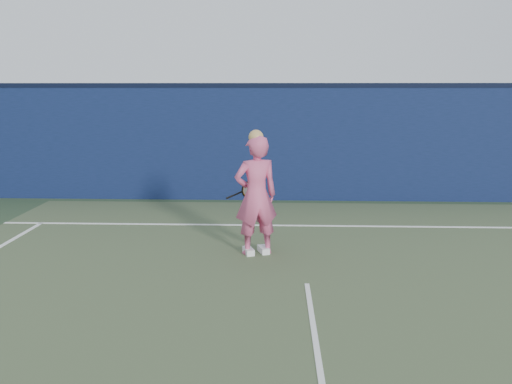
{
  "coord_description": "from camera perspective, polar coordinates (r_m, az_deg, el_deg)",
  "views": [
    {
      "loc": [
        -0.4,
        -5.66,
        2.51
      ],
      "look_at": [
        -0.71,
        2.3,
        0.96
      ],
      "focal_mm": 38.0,
      "sensor_mm": 36.0,
      "label": 1
    }
  ],
  "objects": [
    {
      "name": "court_lines",
      "position": [
        5.9,
        6.1,
        -14.12
      ],
      "size": [
        11.0,
        12.04,
        0.01
      ],
      "color": "white",
      "rests_on": "court_surface"
    },
    {
      "name": "ground",
      "position": [
        6.21,
        5.89,
        -12.93
      ],
      "size": [
        80.0,
        80.0,
        0.0
      ],
      "primitive_type": "plane",
      "color": "#2B3F27",
      "rests_on": "ground"
    },
    {
      "name": "backstop_wall",
      "position": [
        12.23,
        4.1,
        5.04
      ],
      "size": [
        24.0,
        0.4,
        2.5
      ],
      "primitive_type": "cube",
      "color": "#0C1938",
      "rests_on": "ground"
    },
    {
      "name": "racket",
      "position": [
        8.57,
        -1.03,
        0.17
      ],
      "size": [
        0.44,
        0.32,
        0.28
      ],
      "rotation": [
        0.0,
        0.0,
        0.51
      ],
      "color": "black",
      "rests_on": "ground"
    },
    {
      "name": "wall_cap",
      "position": [
        12.17,
        4.19,
        11.14
      ],
      "size": [
        24.0,
        0.42,
        0.1
      ],
      "primitive_type": "cube",
      "color": "black",
      "rests_on": "backstop_wall"
    },
    {
      "name": "player",
      "position": [
        8.12,
        -0.0,
        -0.34
      ],
      "size": [
        0.77,
        0.63,
        1.9
      ],
      "rotation": [
        0.0,
        0.0,
        3.47
      ],
      "color": "#D0517D",
      "rests_on": "ground"
    }
  ]
}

